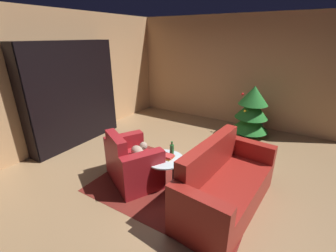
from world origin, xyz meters
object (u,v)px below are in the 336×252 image
object	(u,v)px
coffee_table	(164,162)
decorated_tree	(252,111)
couch_red	(224,186)
bottle_on_table	(172,150)
book_stack_on_table	(167,156)
bookshelf_unit	(78,95)
armchair_red	(132,163)

from	to	relation	value
coffee_table	decorated_tree	xyz separation A→B (m)	(0.70, 2.69, 0.20)
couch_red	coffee_table	world-z (taller)	couch_red
couch_red	bottle_on_table	distance (m)	0.96
coffee_table	couch_red	bearing A→B (deg)	0.87
couch_red	bottle_on_table	world-z (taller)	couch_red
couch_red	book_stack_on_table	distance (m)	0.95
bookshelf_unit	book_stack_on_table	world-z (taller)	bookshelf_unit
armchair_red	bottle_on_table	distance (m)	0.69
couch_red	decorated_tree	xyz separation A→B (m)	(-0.26, 2.67, 0.30)
coffee_table	bottle_on_table	bearing A→B (deg)	76.30
coffee_table	armchair_red	bearing A→B (deg)	-161.56
bottle_on_table	decorated_tree	bearing A→B (deg)	75.37
coffee_table	decorated_tree	world-z (taller)	decorated_tree
armchair_red	couch_red	world-z (taller)	couch_red
book_stack_on_table	couch_red	bearing A→B (deg)	-1.91
coffee_table	decorated_tree	distance (m)	2.78
armchair_red	coffee_table	size ratio (longest dim) A/B	1.91
couch_red	coffee_table	bearing A→B (deg)	-179.13
couch_red	book_stack_on_table	size ratio (longest dim) A/B	9.89
armchair_red	couch_red	distance (m)	1.48
couch_red	coffee_table	distance (m)	0.96
bookshelf_unit	couch_red	xyz separation A→B (m)	(3.46, -0.47, -0.73)
coffee_table	book_stack_on_table	size ratio (longest dim) A/B	3.25
bookshelf_unit	armchair_red	world-z (taller)	bookshelf_unit
coffee_table	book_stack_on_table	distance (m)	0.10
couch_red	decorated_tree	size ratio (longest dim) A/B	1.53
coffee_table	book_stack_on_table	world-z (taller)	book_stack_on_table
bookshelf_unit	book_stack_on_table	distance (m)	2.63
bookshelf_unit	bottle_on_table	xyz separation A→B (m)	(2.54, -0.32, -0.48)
bookshelf_unit	book_stack_on_table	size ratio (longest dim) A/B	11.57
book_stack_on_table	bottle_on_table	xyz separation A→B (m)	(0.01, 0.12, 0.07)
couch_red	bottle_on_table	bearing A→B (deg)	170.84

